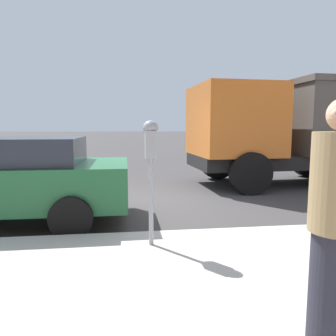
% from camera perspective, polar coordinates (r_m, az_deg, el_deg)
% --- Properties ---
extents(ground_plane, '(220.00, 220.00, 0.00)m').
position_cam_1_polar(ground_plane, '(7.03, -8.12, -6.41)').
color(ground_plane, '#3D3A3A').
extents(parking_meter, '(0.21, 0.19, 1.60)m').
position_cam_1_polar(parking_meter, '(4.11, -3.04, 3.05)').
color(parking_meter, gray).
rests_on(parking_meter, sidewalk).
extents(dump_truck, '(3.05, 7.14, 2.93)m').
position_cam_1_polar(dump_truck, '(10.49, 24.63, 6.59)').
color(dump_truck, black).
rests_on(dump_truck, ground_plane).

